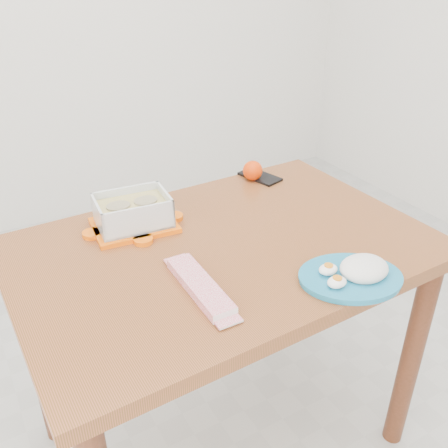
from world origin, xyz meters
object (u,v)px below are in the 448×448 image
dining_table (224,280)px  rice_plate (355,273)px  smartphone (260,177)px  food_container (133,213)px  orange_fruit (253,171)px

dining_table → rice_plate: bearing=-59.2°
rice_plate → smartphone: bearing=100.7°
food_container → orange_fruit: size_ratio=3.63×
rice_plate → dining_table: bearing=145.5°
food_container → orange_fruit: bearing=18.5°
food_container → smartphone: bearing=17.8°
food_container → rice_plate: size_ratio=0.75×
orange_fruit → rice_plate: (-0.10, -0.59, -0.01)m
dining_table → orange_fruit: size_ratio=16.72×
dining_table → smartphone: (0.31, 0.30, 0.12)m
food_container → orange_fruit: food_container is taller
orange_fruit → rice_plate: bearing=-99.8°
dining_table → rice_plate: size_ratio=3.47×
dining_table → smartphone: bearing=42.6°
food_container → rice_plate: bearing=-48.6°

